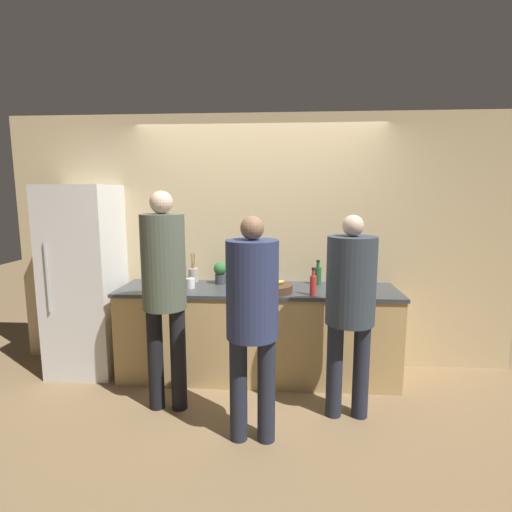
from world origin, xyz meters
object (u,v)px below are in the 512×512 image
(potted_plant, at_px, (220,272))
(refrigerator, at_px, (85,280))
(utensil_crock, at_px, (193,274))
(person_left, at_px, (164,282))
(bottle_red, at_px, (313,284))
(person_center, at_px, (252,309))
(bottle_green, at_px, (318,275))
(cup_white, at_px, (190,283))
(person_right, at_px, (350,297))
(fruit_bowl, at_px, (272,288))
(bottle_amber, at_px, (176,284))

(potted_plant, bearing_deg, refrigerator, -174.20)
(utensil_crock, bearing_deg, potted_plant, -14.28)
(person_left, relative_size, utensil_crock, 6.08)
(refrigerator, bearing_deg, bottle_red, -6.70)
(person_center, xyz_separation_m, utensil_crock, (-0.72, 1.30, -0.02))
(bottle_green, height_order, cup_white, bottle_green)
(person_center, bearing_deg, person_left, 152.41)
(bottle_green, bearing_deg, utensil_crock, 178.18)
(person_left, bearing_deg, cup_white, 83.85)
(person_left, xyz_separation_m, person_right, (1.49, -0.02, -0.10))
(refrigerator, height_order, utensil_crock, refrigerator)
(person_right, xyz_separation_m, cup_white, (-1.43, 0.63, -0.06))
(person_right, bearing_deg, person_left, 179.38)
(fruit_bowl, height_order, utensil_crock, utensil_crock)
(person_right, relative_size, utensil_crock, 5.48)
(refrigerator, height_order, bottle_green, refrigerator)
(utensil_crock, bearing_deg, person_left, -91.90)
(bottle_red, bearing_deg, potted_plant, 156.08)
(refrigerator, relative_size, person_left, 1.03)
(refrigerator, height_order, bottle_amber, refrigerator)
(cup_white, bearing_deg, person_center, -55.91)
(bottle_amber, relative_size, cup_white, 2.32)
(bottle_green, bearing_deg, person_center, -114.10)
(fruit_bowl, bearing_deg, bottle_green, 38.03)
(person_right, distance_m, utensil_crock, 1.73)
(fruit_bowl, xyz_separation_m, bottle_green, (0.45, 0.35, 0.06))
(person_left, relative_size, person_right, 1.11)
(fruit_bowl, relative_size, bottle_amber, 1.66)
(bottle_amber, relative_size, potted_plant, 1.02)
(person_right, xyz_separation_m, fruit_bowl, (-0.63, 0.53, -0.07))
(utensil_crock, bearing_deg, cup_white, -82.88)
(bottle_red, distance_m, potted_plant, 0.99)
(person_right, bearing_deg, potted_plant, 143.97)
(person_left, bearing_deg, potted_plant, 68.69)
(person_right, xyz_separation_m, utensil_crock, (-1.46, 0.92, -0.03))
(bottle_amber, distance_m, cup_white, 0.22)
(person_center, distance_m, potted_plant, 1.30)
(person_right, bearing_deg, refrigerator, 164.23)
(person_right, height_order, utensil_crock, person_right)
(person_center, bearing_deg, refrigerator, 148.53)
(person_left, distance_m, fruit_bowl, 1.02)
(person_right, xyz_separation_m, bottle_amber, (-1.52, 0.44, -0.02))
(bottle_amber, xyz_separation_m, cup_white, (0.09, 0.19, -0.04))
(fruit_bowl, relative_size, cup_white, 3.85)
(person_right, distance_m, cup_white, 1.56)
(person_left, relative_size, cup_white, 18.73)
(cup_white, distance_m, potted_plant, 0.34)
(utensil_crock, relative_size, bottle_red, 1.19)
(refrigerator, distance_m, bottle_red, 2.28)
(refrigerator, distance_m, utensil_crock, 1.08)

